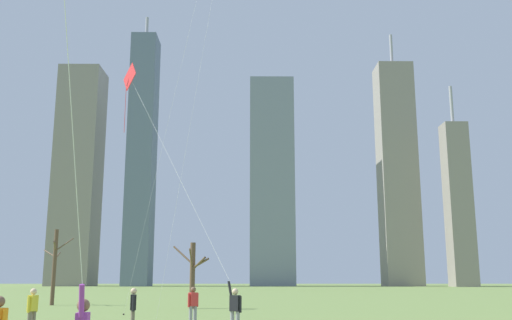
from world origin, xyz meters
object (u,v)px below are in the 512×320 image
bystander_far_off_by_trees (133,308)px  bystander_watching_nearby (193,305)px  bystander_strolling_midfield (32,310)px  bare_tree_rightmost (54,265)px  kite_flyer_foreground_right_white (63,41)px  kite_flyer_foreground_left_red (202,237)px  bare_tree_leftmost (193,272)px

bystander_far_off_by_trees → bystander_watching_nearby: size_ratio=1.00×
bystander_strolling_midfield → bare_tree_rightmost: 24.78m
kite_flyer_foreground_right_white → bare_tree_rightmost: bearing=108.4°
kite_flyer_foreground_left_red → bystander_watching_nearby: kite_flyer_foreground_left_red is taller
kite_flyer_foreground_right_white → bystander_strolling_midfield: size_ratio=13.46×
bystander_far_off_by_trees → kite_flyer_foreground_left_red: bearing=11.3°
kite_flyer_foreground_left_red → bare_tree_leftmost: size_ratio=2.76×
bystander_watching_nearby → bystander_strolling_midfield: bearing=-144.1°
bystander_far_off_by_trees → kite_flyer_foreground_right_white: bearing=-84.3°
kite_flyer_foreground_right_white → bystander_strolling_midfield: 13.78m
kite_flyer_foreground_right_white → bystander_far_off_by_trees: kite_flyer_foreground_right_white is taller
bystander_strolling_midfield → bystander_watching_nearby: (5.17, 3.74, 0.00)m
bystander_strolling_midfield → bare_tree_leftmost: 19.03m
bystander_strolling_midfield → bare_tree_rightmost: size_ratio=0.29×
kite_flyer_foreground_left_red → kite_flyer_foreground_right_white: 13.50m
kite_flyer_foreground_left_red → bare_tree_leftmost: 17.60m
kite_flyer_foreground_left_red → bare_tree_rightmost: (-12.97, 22.42, -0.52)m
bystander_watching_nearby → bystander_far_off_by_trees: bearing=-121.2°
bystander_strolling_midfield → bare_tree_leftmost: (3.63, 18.62, 1.43)m
kite_flyer_foreground_left_red → bystander_strolling_midfield: 6.38m
kite_flyer_foreground_left_red → kite_flyer_foreground_right_white: (-1.09, -13.29, 2.10)m
kite_flyer_foreground_right_white → bystander_strolling_midfield: (-4.62, 12.11, -4.69)m
kite_flyer_foreground_left_red → bystander_watching_nearby: (-0.54, 2.56, -2.59)m
bystander_far_off_by_trees → bare_tree_leftmost: bare_tree_leftmost is taller
kite_flyer_foreground_left_red → bare_tree_rightmost: kite_flyer_foreground_left_red is taller
kite_flyer_foreground_left_red → kite_flyer_foreground_right_white: bearing=-94.7°
bare_tree_rightmost → bystander_watching_nearby: bearing=-58.0°
bystander_strolling_midfield → bystander_far_off_by_trees: bearing=12.0°
kite_flyer_foreground_right_white → bare_tree_rightmost: kite_flyer_foreground_right_white is taller
bystander_watching_nearby → kite_flyer_foreground_left_red: bearing=-78.1°
bystander_strolling_midfield → kite_flyer_foreground_right_white: bearing=-69.1°
bare_tree_leftmost → kite_flyer_foreground_right_white: bearing=-88.2°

